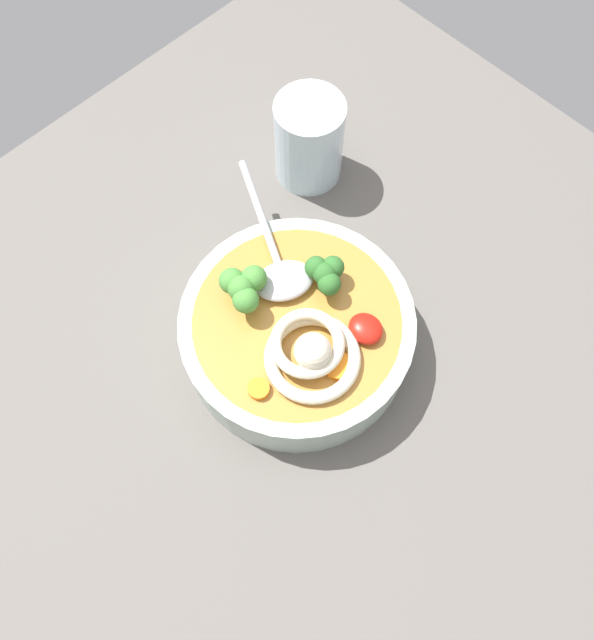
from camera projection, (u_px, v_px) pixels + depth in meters
table_slab at (318, 379)px, 67.60cm from camera, size 93.46×93.46×4.01cm
soup_bowl at (297, 332)px, 64.05cm from camera, size 23.38×23.38×6.35cm
noodle_pile at (308, 350)px, 58.65cm from camera, size 10.09×9.89×4.06cm
soup_spoon at (280, 269)px, 62.57cm from camera, size 16.91×10.72×1.60cm
chili_sauce_dollop at (366, 329)px, 60.02cm from camera, size 3.45×3.11×1.55cm
broccoli_floret_beside_chili at (242, 288)px, 59.84cm from camera, size 5.04×4.33×3.98cm
broccoli_floret_beside_noodles at (326, 273)px, 60.78cm from camera, size 4.47×3.84×3.53cm
carrot_slice_extra_a at (341, 364)px, 59.02cm from camera, size 2.73×2.73×0.77cm
carrot_slice_far at (259, 389)px, 58.07cm from camera, size 2.05×2.05×0.73cm
drinking_glass at (309, 140)px, 71.20cm from camera, size 7.90×7.90×10.64cm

